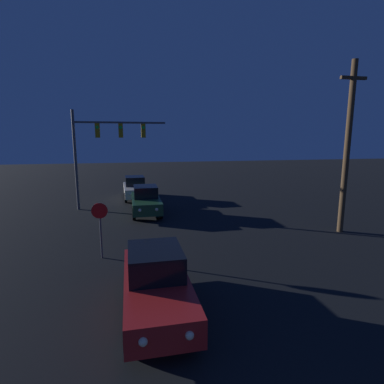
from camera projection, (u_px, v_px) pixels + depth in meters
The scene contains 6 objects.
car_near at pixel (156, 282), 7.94m from camera, with size 1.71×4.40×1.71m.
car_mid at pixel (146, 200), 18.40m from camera, with size 1.71×4.40×1.71m.
car_far at pixel (135, 188), 23.04m from camera, with size 1.83×4.44×1.71m.
traffic_signal_mast at pixel (102, 142), 19.18m from camera, with size 5.86×0.30×6.36m.
stop_sign at pixel (100, 221), 11.40m from camera, with size 0.60×0.07×2.19m.
utility_pole at pixel (347, 147), 14.24m from camera, with size 1.33×0.28×8.14m.
Camera 1 is at (-2.92, 1.16, 4.60)m, focal length 28.00 mm.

